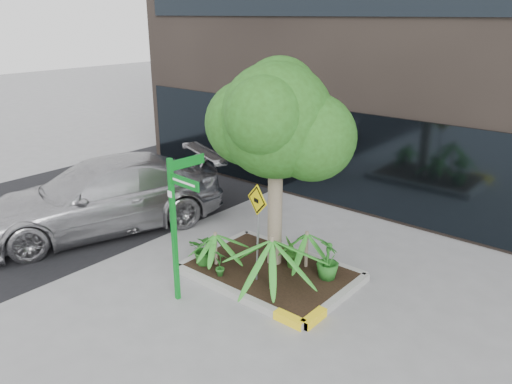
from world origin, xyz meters
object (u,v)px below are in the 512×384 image
Objects in this scene: parked_car at (102,196)px; tree at (277,121)px; cattle_sign at (257,217)px; street_sign_post at (177,215)px.

tree is at bearing 33.42° from parked_car.
parked_car is 3.01× the size of cattle_sign.
parked_car is 4.12m from street_sign_post.
street_sign_post reaches higher than cattle_sign.
parked_car is 4.77m from cattle_sign.
cattle_sign is at bearing 61.68° from street_sign_post.
street_sign_post is at bearing -106.47° from tree.
street_sign_post is 1.51m from cattle_sign.
tree reaches higher than street_sign_post.
street_sign_post is 1.39× the size of cattle_sign.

